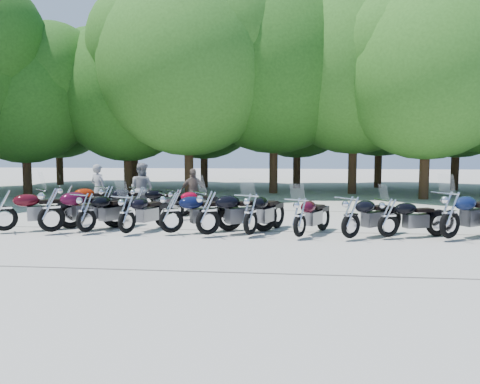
# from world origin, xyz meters

# --- Properties ---
(ground) EXTENTS (90.00, 90.00, 0.00)m
(ground) POSITION_xyz_m (0.00, 0.00, 0.00)
(ground) COLOR #A7A497
(ground) RESTS_ON ground
(tree_1) EXTENTS (6.97, 6.97, 8.55)m
(tree_1) POSITION_xyz_m (-12.04, 11.24, 5.06)
(tree_1) COLOR #3A2614
(tree_1) RESTS_ON ground
(tree_2) EXTENTS (7.31, 7.31, 8.97)m
(tree_2) POSITION_xyz_m (-7.25, 12.84, 5.31)
(tree_2) COLOR #3A2614
(tree_2) RESTS_ON ground
(tree_3) EXTENTS (8.70, 8.70, 10.67)m
(tree_3) POSITION_xyz_m (-3.57, 11.24, 6.32)
(tree_3) COLOR #3A2614
(tree_3) RESTS_ON ground
(tree_4) EXTENTS (9.13, 9.13, 11.20)m
(tree_4) POSITION_xyz_m (0.54, 13.09, 6.64)
(tree_4) COLOR #3A2614
(tree_4) RESTS_ON ground
(tree_5) EXTENTS (9.04, 9.04, 11.10)m
(tree_5) POSITION_xyz_m (4.61, 13.20, 6.57)
(tree_5) COLOR #3A2614
(tree_5) RESTS_ON ground
(tree_6) EXTENTS (8.00, 8.00, 9.82)m
(tree_6) POSITION_xyz_m (7.55, 10.82, 5.81)
(tree_6) COLOR #3A2614
(tree_6) RESTS_ON ground
(tree_9) EXTENTS (7.59, 7.59, 9.32)m
(tree_9) POSITION_xyz_m (-13.53, 17.59, 5.52)
(tree_9) COLOR #3A2614
(tree_9) RESTS_ON ground
(tree_10) EXTENTS (7.78, 7.78, 9.55)m
(tree_10) POSITION_xyz_m (-8.29, 16.97, 5.66)
(tree_10) COLOR #3A2614
(tree_10) RESTS_ON ground
(tree_11) EXTENTS (7.56, 7.56, 9.28)m
(tree_11) POSITION_xyz_m (-3.76, 16.43, 5.49)
(tree_11) COLOR #3A2614
(tree_11) RESTS_ON ground
(tree_12) EXTENTS (7.88, 7.88, 9.67)m
(tree_12) POSITION_xyz_m (1.80, 16.47, 5.72)
(tree_12) COLOR #3A2614
(tree_12) RESTS_ON ground
(tree_13) EXTENTS (8.31, 8.31, 10.20)m
(tree_13) POSITION_xyz_m (6.69, 17.47, 6.04)
(tree_13) COLOR #3A2614
(tree_13) RESTS_ON ground
(tree_14) EXTENTS (8.02, 8.02, 9.84)m
(tree_14) POSITION_xyz_m (10.68, 16.09, 5.83)
(tree_14) COLOR #3A2614
(tree_14) RESTS_ON ground
(motorcycle_0) EXTENTS (2.39, 1.94, 1.35)m
(motorcycle_0) POSITION_xyz_m (-6.37, 0.42, 0.68)
(motorcycle_0) COLOR #3C0810
(motorcycle_0) RESTS_ON ground
(motorcycle_1) EXTENTS (2.35, 2.31, 1.43)m
(motorcycle_1) POSITION_xyz_m (-4.99, 0.39, 0.71)
(motorcycle_1) COLOR #3D081F
(motorcycle_1) RESTS_ON ground
(motorcycle_2) EXTENTS (1.60, 2.31, 1.27)m
(motorcycle_2) POSITION_xyz_m (-4.07, 0.51, 0.63)
(motorcycle_2) COLOR black
(motorcycle_2) RESTS_ON ground
(motorcycle_3) EXTENTS (1.45, 2.25, 1.22)m
(motorcycle_3) POSITION_xyz_m (-2.92, 0.45, 0.61)
(motorcycle_3) COLOR black
(motorcycle_3) RESTS_ON ground
(motorcycle_4) EXTENTS (2.37, 1.73, 1.31)m
(motorcycle_4) POSITION_xyz_m (-1.75, 0.61, 0.65)
(motorcycle_4) COLOR black
(motorcycle_4) RESTS_ON ground
(motorcycle_5) EXTENTS (2.40, 2.03, 1.38)m
(motorcycle_5) POSITION_xyz_m (-0.72, 0.42, 0.69)
(motorcycle_5) COLOR black
(motorcycle_5) RESTS_ON ground
(motorcycle_6) EXTENTS (1.55, 2.38, 1.30)m
(motorcycle_6) POSITION_xyz_m (0.37, 0.56, 0.65)
(motorcycle_6) COLOR black
(motorcycle_6) RESTS_ON ground
(motorcycle_7) EXTENTS (1.54, 2.20, 1.21)m
(motorcycle_7) POSITION_xyz_m (1.65, 0.40, 0.60)
(motorcycle_7) COLOR #340714
(motorcycle_7) RESTS_ON ground
(motorcycle_8) EXTENTS (2.14, 1.99, 1.27)m
(motorcycle_8) POSITION_xyz_m (2.92, 0.37, 0.63)
(motorcycle_8) COLOR black
(motorcycle_8) RESTS_ON ground
(motorcycle_9) EXTENTS (2.18, 1.40, 1.19)m
(motorcycle_9) POSITION_xyz_m (3.89, 0.62, 0.59)
(motorcycle_9) COLOR black
(motorcycle_9) RESTS_ON ground
(motorcycle_10) EXTENTS (2.47, 2.10, 1.42)m
(motorcycle_10) POSITION_xyz_m (5.36, 0.55, 0.71)
(motorcycle_10) COLOR #0E193E
(motorcycle_10) RESTS_ON ground
(motorcycle_12) EXTENTS (2.29, 1.69, 1.27)m
(motorcycle_12) POSITION_xyz_m (-5.91, 3.17, 0.63)
(motorcycle_12) COLOR #931E05
(motorcycle_12) RESTS_ON ground
(motorcycle_13) EXTENTS (1.81, 2.23, 1.26)m
(motorcycle_13) POSITION_xyz_m (-4.51, 3.07, 0.63)
(motorcycle_13) COLOR black
(motorcycle_13) RESTS_ON ground
(motorcycle_14) EXTENTS (2.15, 1.81, 1.23)m
(motorcycle_14) POSITION_xyz_m (-3.52, 3.31, 0.61)
(motorcycle_14) COLOR black
(motorcycle_14) RESTS_ON ground
(motorcycle_15) EXTENTS (1.94, 1.78, 1.15)m
(motorcycle_15) POSITION_xyz_m (-2.26, 3.20, 0.57)
(motorcycle_15) COLOR maroon
(motorcycle_15) RESTS_ON ground
(rider_0) EXTENTS (0.76, 0.64, 1.77)m
(rider_0) POSITION_xyz_m (-5.37, 4.43, 0.89)
(rider_0) COLOR gray
(rider_0) RESTS_ON ground
(rider_1) EXTENTS (1.06, 0.94, 1.83)m
(rider_1) POSITION_xyz_m (-3.75, 4.31, 0.91)
(rider_1) COLOR gray
(rider_1) RESTS_ON ground
(rider_2) EXTENTS (1.03, 0.68, 1.63)m
(rider_2) POSITION_xyz_m (-1.94, 4.48, 0.82)
(rider_2) COLOR brown
(rider_2) RESTS_ON ground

